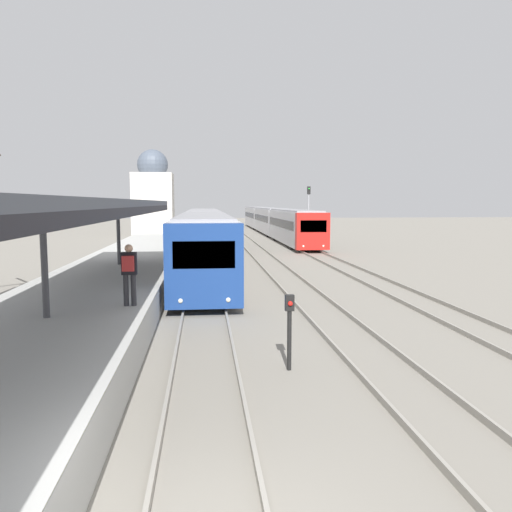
% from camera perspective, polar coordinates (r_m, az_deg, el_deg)
% --- Properties ---
extents(platform_canopy, '(4.00, 26.28, 2.86)m').
position_cam_1_polar(platform_canopy, '(12.88, -23.11, 5.49)').
color(platform_canopy, '#4C515B').
rests_on(platform_canopy, station_platform).
extents(person_on_platform, '(0.40, 0.40, 1.66)m').
position_cam_1_polar(person_on_platform, '(13.75, -14.30, -1.53)').
color(person_on_platform, '#2D2D33').
rests_on(person_on_platform, station_platform).
extents(train_near, '(2.63, 33.75, 3.21)m').
position_cam_1_polar(train_near, '(33.21, -5.98, 2.63)').
color(train_near, navy).
rests_on(train_near, ground_plane).
extents(train_far, '(2.54, 46.53, 3.16)m').
position_cam_1_polar(train_far, '(60.11, 1.76, 4.17)').
color(train_far, red).
rests_on(train_far, ground_plane).
extents(signal_post_near, '(0.20, 0.21, 1.73)m').
position_cam_1_polar(signal_post_near, '(11.30, 3.84, -7.70)').
color(signal_post_near, black).
rests_on(signal_post_near, ground_plane).
extents(signal_mast_far, '(0.28, 0.29, 5.25)m').
position_cam_1_polar(signal_mast_far, '(45.86, 6.03, 5.46)').
color(signal_mast_far, gray).
rests_on(signal_mast_far, ground_plane).
extents(distant_domed_building, '(4.69, 4.69, 10.04)m').
position_cam_1_polar(distant_domed_building, '(60.83, -11.67, 6.82)').
color(distant_domed_building, silver).
rests_on(distant_domed_building, ground_plane).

